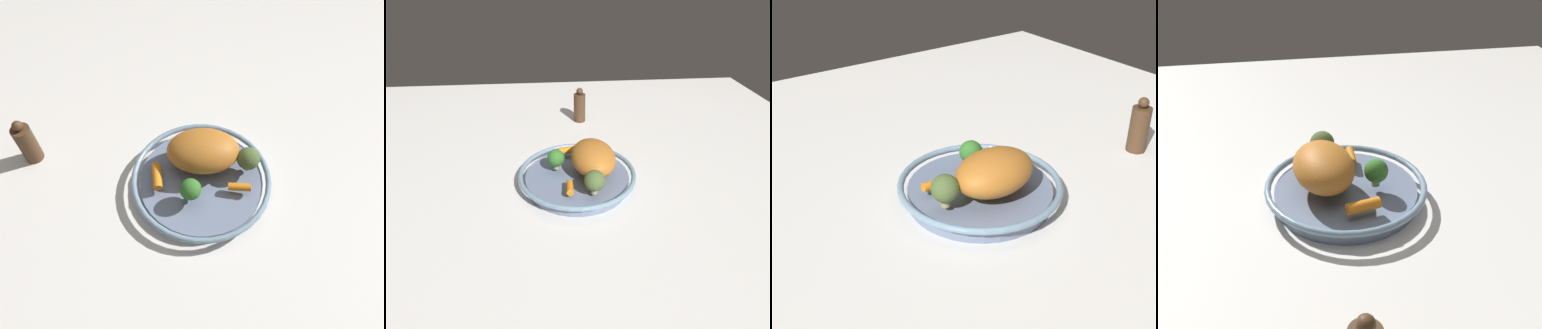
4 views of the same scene
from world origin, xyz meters
The scene contains 8 objects.
ground_plane centered at (0.00, 0.00, 0.00)m, with size 1.83×1.83×0.00m, color silver.
serving_bowl centered at (0.00, 0.00, 0.02)m, with size 0.33×0.33×0.04m.
roast_chicken_piece centered at (-0.04, 0.00, 0.08)m, with size 0.17×0.12×0.08m, color #B76B25.
baby_carrot_right centered at (0.02, -0.10, 0.05)m, with size 0.02×0.02×0.06m, color orange.
baby_carrot_center centered at (0.03, 0.09, 0.05)m, with size 0.02×0.02×0.05m, color orange.
broccoli_floret_large centered at (-0.03, 0.10, 0.08)m, with size 0.05×0.05×0.06m.
broccoli_floret_edge centered at (0.06, -0.02, 0.08)m, with size 0.05×0.05×0.06m.
pepper_mill centered at (-0.05, -0.43, 0.06)m, with size 0.04×0.04×0.13m.
Camera 1 is at (0.47, 0.02, 0.77)m, focal length 34.73 mm.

